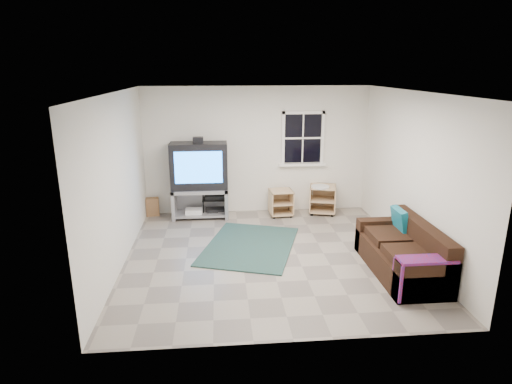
{
  "coord_description": "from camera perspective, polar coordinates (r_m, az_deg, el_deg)",
  "views": [
    {
      "loc": [
        -0.79,
        -6.36,
        2.94
      ],
      "look_at": [
        -0.18,
        0.4,
        0.97
      ],
      "focal_mm": 30.0,
      "sensor_mm": 36.0,
      "label": 1
    }
  ],
  "objects": [
    {
      "name": "side_table_left",
      "position": [
        8.84,
        3.3,
        -1.27
      ],
      "size": [
        0.49,
        0.49,
        0.54
      ],
      "rotation": [
        0.0,
        0.0,
        0.07
      ],
      "color": "#DDB888",
      "rests_on": "ground"
    },
    {
      "name": "av_rack",
      "position": [
        8.82,
        -5.56,
        -0.37
      ],
      "size": [
        0.5,
        0.36,
        0.99
      ],
      "color": "black",
      "rests_on": "ground"
    },
    {
      "name": "sofa",
      "position": [
        6.75,
        19.06,
        -7.8
      ],
      "size": [
        0.81,
        1.82,
        0.83
      ],
      "color": "black",
      "rests_on": "ground"
    },
    {
      "name": "tv_unit",
      "position": [
        8.61,
        -7.57,
        2.4
      ],
      "size": [
        1.12,
        0.56,
        1.64
      ],
      "color": "#94959C",
      "rests_on": "ground"
    },
    {
      "name": "side_table_right",
      "position": [
        9.05,
        8.85,
        -0.66
      ],
      "size": [
        0.65,
        0.65,
        0.61
      ],
      "rotation": [
        0.0,
        0.0,
        -0.25
      ],
      "color": "#DDB888",
      "rests_on": "ground"
    },
    {
      "name": "shag_rug",
      "position": [
        7.38,
        -0.81,
        -7.15
      ],
      "size": [
        1.94,
        2.29,
        0.02
      ],
      "primitive_type": "cube",
      "rotation": [
        0.0,
        0.0,
        -0.31
      ],
      "color": "black",
      "rests_on": "ground"
    },
    {
      "name": "paper_bag",
      "position": [
        9.07,
        -13.62,
        -1.93
      ],
      "size": [
        0.28,
        0.19,
        0.37
      ],
      "primitive_type": "cube",
      "rotation": [
        0.0,
        0.0,
        0.1
      ],
      "color": "brown",
      "rests_on": "ground"
    },
    {
      "name": "room",
      "position": [
        8.92,
        6.25,
        6.69
      ],
      "size": [
        4.6,
        4.62,
        4.6
      ],
      "color": "gray",
      "rests_on": "ground"
    }
  ]
}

